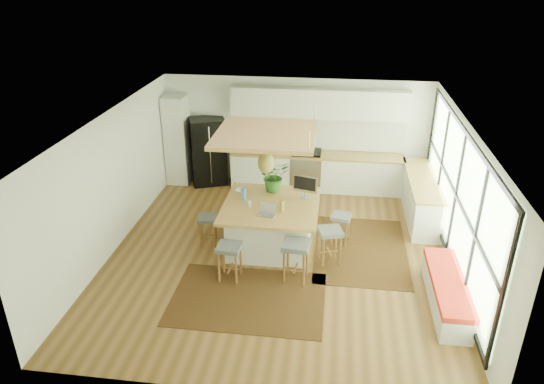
# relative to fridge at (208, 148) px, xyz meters

# --- Properties ---
(floor) EXTENTS (7.00, 7.00, 0.00)m
(floor) POSITION_rel_fridge_xyz_m (2.18, -3.21, -0.93)
(floor) COLOR brown
(floor) RESTS_ON ground
(ceiling) EXTENTS (7.00, 7.00, 0.00)m
(ceiling) POSITION_rel_fridge_xyz_m (2.18, -3.21, 1.78)
(ceiling) COLOR white
(ceiling) RESTS_ON ground
(wall_back) EXTENTS (6.50, 0.00, 6.50)m
(wall_back) POSITION_rel_fridge_xyz_m (2.18, 0.29, 0.42)
(wall_back) COLOR white
(wall_back) RESTS_ON ground
(wall_front) EXTENTS (6.50, 0.00, 6.50)m
(wall_front) POSITION_rel_fridge_xyz_m (2.18, -6.71, 0.42)
(wall_front) COLOR white
(wall_front) RESTS_ON ground
(wall_left) EXTENTS (0.00, 7.00, 7.00)m
(wall_left) POSITION_rel_fridge_xyz_m (-1.07, -3.21, 0.42)
(wall_left) COLOR white
(wall_left) RESTS_ON ground
(wall_right) EXTENTS (0.00, 7.00, 7.00)m
(wall_right) POSITION_rel_fridge_xyz_m (5.43, -3.21, 0.42)
(wall_right) COLOR white
(wall_right) RESTS_ON ground
(window_wall) EXTENTS (0.10, 6.20, 2.60)m
(window_wall) POSITION_rel_fridge_xyz_m (5.40, -3.21, 0.47)
(window_wall) COLOR black
(window_wall) RESTS_ON wall_right
(pantry) EXTENTS (0.55, 0.60, 2.25)m
(pantry) POSITION_rel_fridge_xyz_m (-0.77, -0.03, 0.20)
(pantry) COLOR white
(pantry) RESTS_ON floor
(back_counter_base) EXTENTS (4.20, 0.60, 0.88)m
(back_counter_base) POSITION_rel_fridge_xyz_m (2.73, -0.03, -0.49)
(back_counter_base) COLOR white
(back_counter_base) RESTS_ON floor
(back_counter_top) EXTENTS (4.24, 0.64, 0.05)m
(back_counter_top) POSITION_rel_fridge_xyz_m (2.73, -0.03, -0.03)
(back_counter_top) COLOR #A77D3B
(back_counter_top) RESTS_ON back_counter_base
(backsplash) EXTENTS (4.20, 0.02, 0.80)m
(backsplash) POSITION_rel_fridge_xyz_m (2.73, 0.27, 0.43)
(backsplash) COLOR white
(backsplash) RESTS_ON wall_back
(upper_cabinets) EXTENTS (4.20, 0.34, 0.70)m
(upper_cabinets) POSITION_rel_fridge_xyz_m (2.73, 0.11, 1.22)
(upper_cabinets) COLOR white
(upper_cabinets) RESTS_ON wall_back
(range) EXTENTS (0.76, 0.62, 1.00)m
(range) POSITION_rel_fridge_xyz_m (2.48, -0.03, -0.43)
(range) COLOR #A5A5AA
(range) RESTS_ON floor
(right_counter_base) EXTENTS (0.60, 2.50, 0.88)m
(right_counter_base) POSITION_rel_fridge_xyz_m (5.11, -1.21, -0.49)
(right_counter_base) COLOR white
(right_counter_base) RESTS_ON floor
(right_counter_top) EXTENTS (0.64, 2.54, 0.05)m
(right_counter_top) POSITION_rel_fridge_xyz_m (5.11, -1.21, -0.03)
(right_counter_top) COLOR #A77D3B
(right_counter_top) RESTS_ON right_counter_base
(window_bench) EXTENTS (0.52, 2.00, 0.50)m
(window_bench) POSITION_rel_fridge_xyz_m (5.13, -4.41, -0.68)
(window_bench) COLOR white
(window_bench) RESTS_ON floor
(ceiling_panel) EXTENTS (1.86, 1.86, 0.80)m
(ceiling_panel) POSITION_rel_fridge_xyz_m (1.88, -2.81, 1.12)
(ceiling_panel) COLOR #A77D3B
(ceiling_panel) RESTS_ON ceiling
(rug_near) EXTENTS (2.60, 1.80, 0.01)m
(rug_near) POSITION_rel_fridge_xyz_m (1.83, -4.68, -0.92)
(rug_near) COLOR black
(rug_near) RESTS_ON floor
(rug_right) EXTENTS (1.80, 2.60, 0.01)m
(rug_right) POSITION_rel_fridge_xyz_m (3.78, -2.83, -0.92)
(rug_right) COLOR black
(rug_right) RESTS_ON floor
(fridge) EXTENTS (1.03, 0.93, 1.70)m
(fridge) POSITION_rel_fridge_xyz_m (0.00, 0.00, 0.00)
(fridge) COLOR black
(fridge) RESTS_ON floor
(island) EXTENTS (1.85, 1.85, 0.93)m
(island) POSITION_rel_fridge_xyz_m (1.98, -2.91, -0.46)
(island) COLOR #A77D3B
(island) RESTS_ON floor
(stool_near_left) EXTENTS (0.44, 0.44, 0.70)m
(stool_near_left) POSITION_rel_fridge_xyz_m (1.41, -4.14, -0.57)
(stool_near_left) COLOR #4E5457
(stool_near_left) RESTS_ON floor
(stool_near_right) EXTENTS (0.50, 0.50, 0.77)m
(stool_near_right) POSITION_rel_fridge_xyz_m (2.58, -4.03, -0.57)
(stool_near_right) COLOR #4E5457
(stool_near_right) RESTS_ON floor
(stool_right_front) EXTENTS (0.52, 0.52, 0.71)m
(stool_right_front) POSITION_rel_fridge_xyz_m (3.16, -3.36, -0.57)
(stool_right_front) COLOR #4E5457
(stool_right_front) RESTS_ON floor
(stool_right_back) EXTENTS (0.44, 0.44, 0.63)m
(stool_right_back) POSITION_rel_fridge_xyz_m (3.36, -2.60, -0.57)
(stool_right_back) COLOR #4E5457
(stool_right_back) RESTS_ON floor
(stool_left_side) EXTENTS (0.43, 0.43, 0.63)m
(stool_left_side) POSITION_rel_fridge_xyz_m (0.72, -3.01, -0.57)
(stool_left_side) COLOR #4E5457
(stool_left_side) RESTS_ON floor
(laptop) EXTENTS (0.35, 0.37, 0.22)m
(laptop) POSITION_rel_fridge_xyz_m (1.96, -3.37, 0.12)
(laptop) COLOR #A5A5AA
(laptop) RESTS_ON island
(monitor) EXTENTS (0.53, 0.30, 0.47)m
(monitor) POSITION_rel_fridge_xyz_m (2.61, -2.51, 0.26)
(monitor) COLOR #A5A5AA
(monitor) RESTS_ON island
(microwave) EXTENTS (0.58, 0.44, 0.35)m
(microwave) POSITION_rel_fridge_xyz_m (1.14, -0.01, 0.18)
(microwave) COLOR #A5A5AA
(microwave) RESTS_ON back_counter_top
(island_plant) EXTENTS (0.84, 0.86, 0.51)m
(island_plant) POSITION_rel_fridge_xyz_m (1.96, -2.27, 0.26)
(island_plant) COLOR #1E4C19
(island_plant) RESTS_ON island
(island_bowl) EXTENTS (0.29, 0.29, 0.06)m
(island_bowl) POSITION_rel_fridge_xyz_m (1.31, -2.43, 0.03)
(island_bowl) COLOR white
(island_bowl) RESTS_ON island
(island_bottle_0) EXTENTS (0.07, 0.07, 0.19)m
(island_bottle_0) POSITION_rel_fridge_xyz_m (1.43, -2.81, 0.10)
(island_bottle_0) COLOR #3383CC
(island_bottle_0) RESTS_ON island
(island_bottle_1) EXTENTS (0.07, 0.07, 0.19)m
(island_bottle_1) POSITION_rel_fridge_xyz_m (1.58, -3.06, 0.10)
(island_bottle_1) COLOR silver
(island_bottle_1) RESTS_ON island
(island_bottle_2) EXTENTS (0.07, 0.07, 0.19)m
(island_bottle_2) POSITION_rel_fridge_xyz_m (2.23, -3.21, 0.10)
(island_bottle_2) COLOR #A68037
(island_bottle_2) RESTS_ON island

